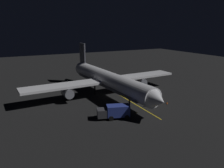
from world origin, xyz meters
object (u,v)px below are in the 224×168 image
Objects in this scene: baggage_truck at (115,112)px; ground_crew_worker at (151,103)px; catering_truck at (131,84)px; traffic_cone_near_right at (104,109)px; airliner at (107,80)px; traffic_cone_near_left at (167,103)px; traffic_cone_under_wing at (108,105)px.

ground_crew_worker is (-9.68, -1.85, -0.40)m from baggage_truck.
baggage_truck is at bearing 49.81° from catering_truck.
traffic_cone_near_right is (13.38, 11.39, -0.95)m from catering_truck.
baggage_truck is 11.41× the size of traffic_cone_near_right.
traffic_cone_near_right is (4.96, 8.95, -3.73)m from airliner.
catering_truck reaches higher than ground_crew_worker.
traffic_cone_near_right is at bearing 40.39° from catering_truck.
catering_truck is 14.44m from ground_crew_worker.
baggage_truck reaches higher than traffic_cone_near_left.
catering_truck is at bearing -130.19° from baggage_truck.
traffic_cone_under_wing is (-1.79, -1.82, 0.00)m from traffic_cone_near_right.
traffic_cone_near_right is at bearing -89.61° from baggage_truck.
traffic_cone_under_wing is at bearing -105.74° from baggage_truck.
ground_crew_worker is 3.16× the size of traffic_cone_near_left.
ground_crew_worker is 3.16× the size of traffic_cone_near_right.
traffic_cone_near_right is 1.00× the size of traffic_cone_under_wing.
baggage_truck reaches higher than catering_truck.
catering_truck is (-8.42, -2.43, -2.78)m from airliner.
traffic_cone_near_left is (-0.50, 14.21, -0.95)m from catering_truck.
ground_crew_worker is at bearing 165.14° from traffic_cone_near_right.
baggage_truck is 13.99m from traffic_cone_near_left.
baggage_truck reaches higher than traffic_cone_under_wing.
traffic_cone_near_left is 1.00× the size of traffic_cone_under_wing.
ground_crew_worker is 9.08m from traffic_cone_under_wing.
traffic_cone_near_left is at bearing 176.60° from ground_crew_worker.
baggage_truck is at bearing 90.39° from traffic_cone_near_right.
catering_truck reaches higher than traffic_cone_near_left.
airliner is at bearing -52.84° from traffic_cone_near_left.
catering_truck reaches higher than traffic_cone_near_right.
catering_truck is 11.42× the size of traffic_cone_under_wing.
catering_truck is at bearing -104.75° from ground_crew_worker.
ground_crew_worker is at bearing 75.25° from catering_truck.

